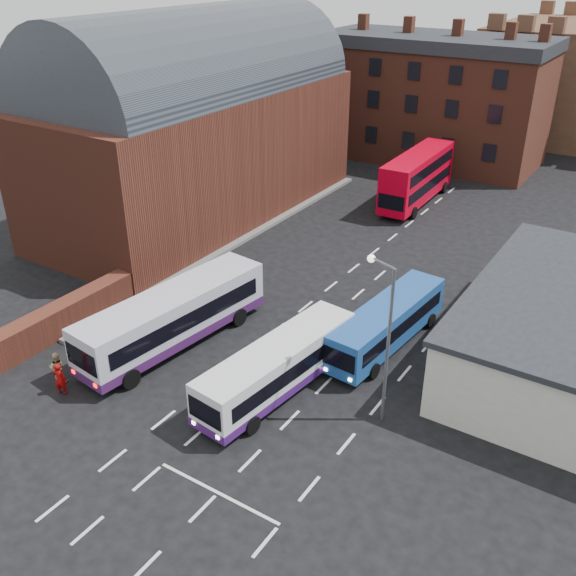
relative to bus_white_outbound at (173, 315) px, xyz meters
The scene contains 12 objects.
ground 6.25m from the bus_white_outbound, 49.04° to the right, with size 180.00×180.00×0.00m, color black.
railway_station 20.97m from the bus_white_outbound, 125.09° to the left, with size 12.00×28.00×16.00m.
forecourt_wall 6.84m from the bus_white_outbound, 158.31° to the right, with size 1.20×10.00×1.80m, color #602B1E.
cream_building 21.16m from the bus_white_outbound, 26.67° to the left, with size 10.40×16.40×4.25m.
brick_terrace 41.71m from the bus_white_outbound, 92.89° to the left, with size 22.00×10.00×11.00m, color brown.
bus_white_outbound is the anchor object (origin of this frame).
bus_white_inbound 7.23m from the bus_white_outbound, ahead, with size 3.39×10.06×2.69m.
bus_blue 11.67m from the bus_white_outbound, 31.84° to the left, with size 3.01×9.62×2.58m.
bus_red_double 28.30m from the bus_white_outbound, 85.17° to the left, with size 2.97×11.01×4.38m.
street_lamp 12.60m from the bus_white_outbound, ahead, with size 1.56×0.73×8.03m.
pedestrian_red 6.79m from the bus_white_outbound, 104.60° to the right, with size 0.65×0.42×1.77m, color #970707.
pedestrian_beige 6.54m from the bus_white_outbound, 113.78° to the right, with size 0.84×0.65×1.72m, color #CDB581.
Camera 1 is at (17.73, -17.51, 19.58)m, focal length 40.00 mm.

